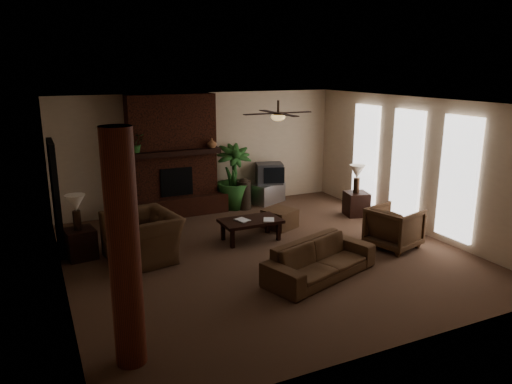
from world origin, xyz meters
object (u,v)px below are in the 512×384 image
coffee_table (251,222)px  side_table_left (81,244)px  ottoman (280,219)px  tv_stand (268,193)px  floor_plant (233,190)px  log_column (124,251)px  sofa (320,254)px  side_table_right (356,204)px  armchair_left (142,229)px  floor_vase (244,192)px  lamp_left (76,206)px  armchair_right (394,226)px  lamp_right (357,174)px

coffee_table → side_table_left: 3.23m
ottoman → tv_stand: (0.65, 1.91, 0.05)m
ottoman → floor_plant: floor_plant is taller
coffee_table → side_table_left: (-3.19, 0.46, -0.10)m
log_column → sofa: bearing=18.3°
log_column → side_table_left: log_column is taller
side_table_right → armchair_left: bearing=-173.8°
floor_vase → lamp_left: 4.35m
lamp_left → side_table_right: lamp_left is taller
sofa → tv_stand: (1.25, 4.45, -0.15)m
floor_vase → side_table_left: size_ratio=1.40×
armchair_right → side_table_right: size_ratio=1.60×
sofa → floor_vase: size_ratio=2.67×
tv_stand → lamp_right: 2.44m
side_table_left → armchair_left: bearing=-27.7°
ottoman → side_table_left: 4.09m
armchair_right → ottoman: size_ratio=1.47×
floor_vase → lamp_right: 2.74m
floor_vase → lamp_left: (-3.99, -1.63, 0.57)m
floor_plant → side_table_left: floor_plant is taller
log_column → coffee_table: log_column is taller
coffee_table → ottoman: size_ratio=2.00×
armchair_right → tv_stand: armchair_right is taller
log_column → floor_vase: bearing=54.3°
coffee_table → lamp_right: 3.04m
sofa → floor_plant: bearing=68.3°
sofa → side_table_left: sofa is taller
armchair_left → tv_stand: bearing=113.1°
armchair_left → ottoman: armchair_left is taller
coffee_table → lamp_left: (-3.22, 0.45, 0.63)m
side_table_left → side_table_right: same height
lamp_left → coffee_table: bearing=-8.0°
armchair_left → floor_plant: bearing=120.6°
sofa → lamp_left: 4.38m
sofa → coffee_table: bearing=80.2°
log_column → coffee_table: (3.02, 3.19, -1.03)m
armchair_left → side_table_right: 5.16m
ottoman → armchair_right: bearing=-54.5°
floor_plant → side_table_right: floor_plant is taller
log_column → floor_vase: size_ratio=3.64×
lamp_left → side_table_right: 6.20m
floor_vase → lamp_right: bearing=-36.4°
sofa → ottoman: (0.59, 2.54, -0.20)m
sofa → side_table_left: bearing=125.8°
ottoman → floor_plant: bearing=100.0°
armchair_left → side_table_right: armchair_left is taller
side_table_left → lamp_right: size_ratio=0.85×
log_column → sofa: size_ratio=1.36×
tv_stand → lamp_left: (-4.77, -1.91, 0.75)m
lamp_left → side_table_right: size_ratio=1.18×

